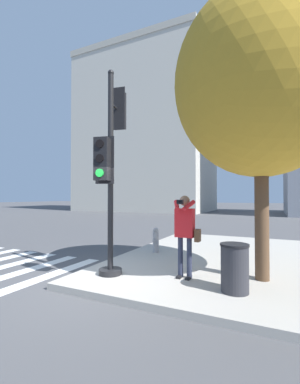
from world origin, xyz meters
The scene contains 8 objects.
ground_plane centered at (0.00, 0.00, 0.00)m, with size 160.00×160.00×0.00m, color #4C4C4F.
sidewalk_corner centered at (3.50, 3.50, 0.07)m, with size 8.00×8.00×0.14m.
traffic_signal_pole centered at (0.33, 0.55, 2.74)m, with size 0.54×1.24×4.66m.
person_photographer centered at (1.93, 1.05, 1.21)m, with size 0.58×0.54×1.77m.
street_tree centered at (3.44, 1.61, 4.32)m, with size 3.67×3.67×6.21m.
fire_hydrant centered at (0.31, 3.09, 0.52)m, with size 0.19×0.25×0.78m.
trash_bin centered at (3.01, 0.64, 0.58)m, with size 0.52×0.52×0.88m.
building_left centered at (-12.26, 27.90, 10.84)m, with size 17.39×11.64×21.66m.
Camera 1 is at (3.64, -4.31, 1.89)m, focal length 24.00 mm.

